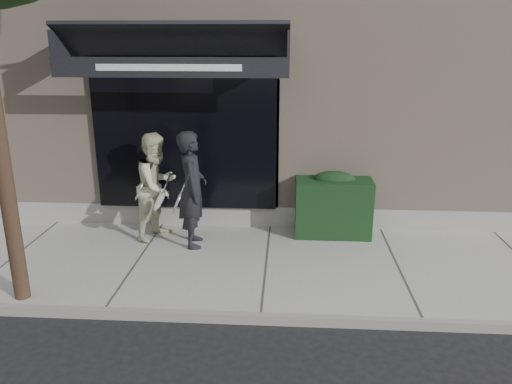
{
  "coord_description": "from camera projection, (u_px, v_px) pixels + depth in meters",
  "views": [
    {
      "loc": [
        0.3,
        -7.04,
        3.42
      ],
      "look_at": [
        -0.2,
        0.6,
        1.06
      ],
      "focal_mm": 35.0,
      "sensor_mm": 36.0,
      "label": 1
    }
  ],
  "objects": [
    {
      "name": "building_facade",
      "position": [
        276.0,
        69.0,
        11.66
      ],
      "size": [
        14.3,
        8.04,
        5.64
      ],
      "color": "tan",
      "rests_on": "ground"
    },
    {
      "name": "pedestrian_front",
      "position": [
        192.0,
        190.0,
        8.08
      ],
      "size": [
        0.85,
        0.92,
        1.92
      ],
      "color": "black",
      "rests_on": "sidewalk"
    },
    {
      "name": "sidewalk",
      "position": [
        266.0,
        265.0,
        7.72
      ],
      "size": [
        20.0,
        3.0,
        0.12
      ],
      "primitive_type": "cube",
      "color": "gray",
      "rests_on": "ground"
    },
    {
      "name": "hedge",
      "position": [
        333.0,
        205.0,
        8.67
      ],
      "size": [
        1.3,
        0.7,
        1.14
      ],
      "color": "black",
      "rests_on": "sidewalk"
    },
    {
      "name": "curb",
      "position": [
        261.0,
        318.0,
        6.24
      ],
      "size": [
        20.0,
        0.1,
        0.14
      ],
      "primitive_type": "cube",
      "color": "gray",
      "rests_on": "ground"
    },
    {
      "name": "ground",
      "position": [
        266.0,
        269.0,
        7.74
      ],
      "size": [
        80.0,
        80.0,
        0.0
      ],
      "primitive_type": "plane",
      "color": "black",
      "rests_on": "ground"
    },
    {
      "name": "pedestrian_back",
      "position": [
        157.0,
        186.0,
        8.44
      ],
      "size": [
        1.0,
        1.09,
        1.82
      ],
      "color": "beige",
      "rests_on": "sidewalk"
    }
  ]
}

